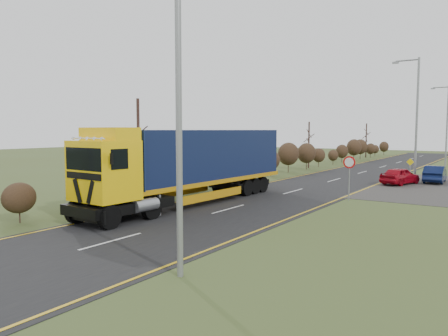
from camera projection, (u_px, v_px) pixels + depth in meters
ground at (180, 223)px, 19.63m from camera, size 160.00×160.00×0.00m
road at (280, 195)px, 27.90m from camera, size 8.00×120.00×0.02m
layby at (419, 186)px, 32.58m from camera, size 6.00×18.00×0.02m
lane_markings at (278, 195)px, 27.65m from camera, size 7.52×116.00×0.01m
hedgerow at (186, 168)px, 29.35m from camera, size 2.24×102.04×6.05m
lorry at (192, 161)px, 24.45m from camera, size 3.10×15.46×4.28m
car_red_hatchback at (400, 176)px, 33.36m from camera, size 2.57×4.12×1.31m
car_blue_sedan at (435, 174)px, 34.57m from camera, size 1.60×4.11×1.33m
streetlight_near at (176, 115)px, 12.13m from camera, size 1.79×0.18×8.37m
streetlight_mid at (415, 114)px, 34.92m from camera, size 2.10×0.20×9.90m
streetlight_far at (446, 122)px, 50.46m from camera, size 1.96×0.18×9.25m
speed_sign at (349, 169)px, 25.77m from camera, size 0.73×0.10×2.64m
warning_board at (410, 166)px, 38.36m from camera, size 0.64×0.11×1.68m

